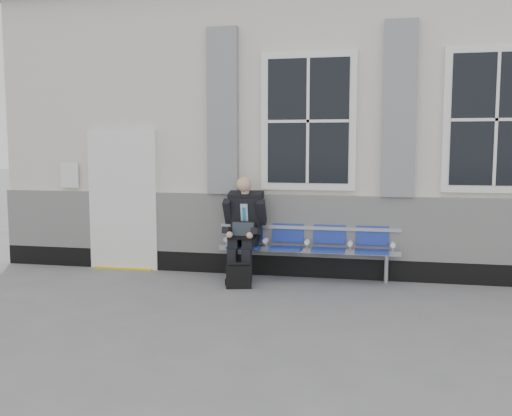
# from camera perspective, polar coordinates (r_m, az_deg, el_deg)

# --- Properties ---
(ground) EXTENTS (70.00, 70.00, 0.00)m
(ground) POSITION_cam_1_polar(r_m,az_deg,el_deg) (7.06, 21.49, -9.87)
(ground) COLOR slate
(ground) RESTS_ON ground
(station_building) EXTENTS (14.40, 4.40, 4.49)m
(station_building) POSITION_cam_1_polar(r_m,az_deg,el_deg) (10.23, 18.66, 7.70)
(station_building) COLOR beige
(station_building) RESTS_ON ground
(bench) EXTENTS (2.60, 0.47, 0.91)m
(bench) POSITION_cam_1_polar(r_m,az_deg,el_deg) (8.18, 5.21, -3.31)
(bench) COLOR #9EA0A3
(bench) RESTS_ON ground
(businessman) EXTENTS (0.60, 0.80, 1.47)m
(businessman) POSITION_cam_1_polar(r_m,az_deg,el_deg) (8.16, -1.18, -1.62)
(businessman) COLOR black
(businessman) RESTS_ON ground
(briefcase) EXTENTS (0.37, 0.22, 0.35)m
(briefcase) POSITION_cam_1_polar(r_m,az_deg,el_deg) (7.71, -1.73, -6.84)
(briefcase) COLOR black
(briefcase) RESTS_ON ground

